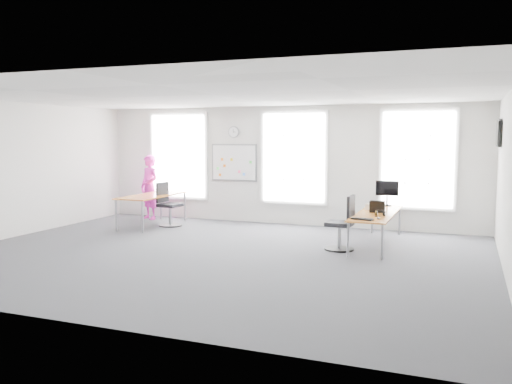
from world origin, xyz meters
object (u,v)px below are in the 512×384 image
at_px(chair_left, 168,207).
at_px(headphones, 380,213).
at_px(chair_right, 343,226).
at_px(desk_right, 377,214).
at_px(monitor, 387,191).
at_px(keyboard, 362,219).
at_px(person, 149,187).
at_px(desk_left, 152,197).

bearing_deg(chair_left, headphones, -95.36).
relative_size(chair_right, chair_left, 1.00).
xyz_separation_m(desk_right, monitor, (0.04, 1.18, 0.38)).
xyz_separation_m(desk_right, chair_right, (-0.54, -0.78, -0.16)).
height_order(chair_right, keyboard, chair_right).
bearing_deg(chair_left, monitor, -77.94).
bearing_deg(person, desk_left, -30.72).
distance_m(desk_left, headphones, 5.84).
height_order(person, headphones, person).
bearing_deg(desk_right, desk_left, 175.66).
bearing_deg(keyboard, chair_left, 175.96).
bearing_deg(chair_right, desk_left, -101.35).
relative_size(desk_left, headphones, 10.72).
distance_m(keyboard, monitor, 2.32).
bearing_deg(chair_left, desk_left, 109.93).
distance_m(chair_right, person, 6.13).
relative_size(chair_left, keyboard, 2.66).
bearing_deg(headphones, chair_right, -165.43).
bearing_deg(headphones, desk_right, 94.62).
relative_size(keyboard, headphones, 2.06).
bearing_deg(keyboard, person, 172.15).
bearing_deg(person, desk_right, 11.57).
bearing_deg(person, monitor, 22.19).
distance_m(desk_left, keyboard, 5.75).
relative_size(person, keyboard, 4.24).
bearing_deg(desk_right, keyboard, -94.95).
height_order(chair_right, chair_left, chair_left).
xyz_separation_m(chair_left, keyboard, (5.16, -1.64, 0.21)).
distance_m(chair_left, headphones, 5.48).
relative_size(desk_left, keyboard, 5.21).
height_order(desk_right, headphones, headphones).
xyz_separation_m(person, keyboard, (6.19, -2.44, -0.18)).
bearing_deg(desk_left, monitor, 7.58).
xyz_separation_m(keyboard, headphones, (0.23, 0.66, 0.04)).
xyz_separation_m(person, headphones, (6.42, -1.78, -0.14)).
height_order(desk_right, person, person).
xyz_separation_m(chair_right, chair_left, (-4.71, 1.31, 0.00)).
bearing_deg(chair_left, chair_right, -100.47).
distance_m(chair_right, headphones, 0.78).
relative_size(chair_right, headphones, 5.47).
xyz_separation_m(desk_left, chair_right, (5.10, -1.21, -0.24)).
height_order(desk_left, person, person).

